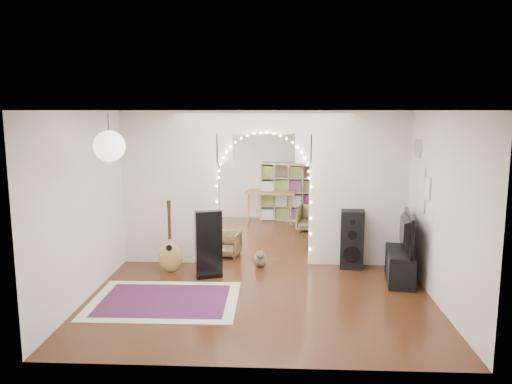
{
  "coord_description": "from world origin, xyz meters",
  "views": [
    {
      "loc": [
        0.27,
        -8.67,
        2.7
      ],
      "look_at": [
        -0.15,
        0.3,
        1.23
      ],
      "focal_mm": 35.0,
      "sensor_mm": 36.0,
      "label": 1
    }
  ],
  "objects_px": {
    "acoustic_guitar": "(170,246)",
    "media_console": "(400,266)",
    "dining_table": "(272,193)",
    "dining_chair_right": "(311,219)",
    "dining_chair_left": "(226,244)",
    "floor_speaker": "(352,239)",
    "bookcase": "(288,192)"
  },
  "relations": [
    {
      "from": "dining_table",
      "to": "floor_speaker",
      "type": "bearing_deg",
      "value": -60.04
    },
    {
      "from": "bookcase",
      "to": "dining_table",
      "type": "bearing_deg",
      "value": -152.85
    },
    {
      "from": "acoustic_guitar",
      "to": "media_console",
      "type": "bearing_deg",
      "value": -1.3
    },
    {
      "from": "media_console",
      "to": "dining_chair_left",
      "type": "bearing_deg",
      "value": 164.75
    },
    {
      "from": "floor_speaker",
      "to": "dining_chair_right",
      "type": "height_order",
      "value": "floor_speaker"
    },
    {
      "from": "dining_chair_left",
      "to": "dining_table",
      "type": "bearing_deg",
      "value": 85.16
    },
    {
      "from": "acoustic_guitar",
      "to": "bookcase",
      "type": "distance_m",
      "value": 4.62
    },
    {
      "from": "floor_speaker",
      "to": "acoustic_guitar",
      "type": "bearing_deg",
      "value": -166.31
    },
    {
      "from": "media_console",
      "to": "dining_chair_left",
      "type": "xyz_separation_m",
      "value": [
        -2.91,
        1.27,
        -0.02
      ]
    },
    {
      "from": "bookcase",
      "to": "floor_speaker",
      "type": "bearing_deg",
      "value": -58.56
    },
    {
      "from": "acoustic_guitar",
      "to": "dining_chair_left",
      "type": "relative_size",
      "value": 2.05
    },
    {
      "from": "dining_chair_left",
      "to": "dining_chair_right",
      "type": "xyz_separation_m",
      "value": [
        1.72,
        2.06,
        0.05
      ]
    },
    {
      "from": "media_console",
      "to": "dining_chair_left",
      "type": "distance_m",
      "value": 3.18
    },
    {
      "from": "acoustic_guitar",
      "to": "dining_table",
      "type": "relative_size",
      "value": 0.8
    },
    {
      "from": "acoustic_guitar",
      "to": "dining_chair_left",
      "type": "xyz_separation_m",
      "value": [
        0.84,
        0.98,
        -0.22
      ]
    },
    {
      "from": "floor_speaker",
      "to": "dining_chair_right",
      "type": "bearing_deg",
      "value": 107.9
    },
    {
      "from": "media_console",
      "to": "dining_chair_left",
      "type": "relative_size",
      "value": 1.96
    },
    {
      "from": "acoustic_guitar",
      "to": "media_console",
      "type": "relative_size",
      "value": 1.04
    },
    {
      "from": "acoustic_guitar",
      "to": "dining_chair_left",
      "type": "bearing_deg",
      "value": 52.41
    },
    {
      "from": "dining_table",
      "to": "dining_chair_right",
      "type": "relative_size",
      "value": 2.1
    },
    {
      "from": "acoustic_guitar",
      "to": "dining_table",
      "type": "height_order",
      "value": "acoustic_guitar"
    },
    {
      "from": "floor_speaker",
      "to": "dining_chair_left",
      "type": "height_order",
      "value": "floor_speaker"
    },
    {
      "from": "acoustic_guitar",
      "to": "media_console",
      "type": "height_order",
      "value": "acoustic_guitar"
    },
    {
      "from": "bookcase",
      "to": "dining_chair_right",
      "type": "bearing_deg",
      "value": -48.92
    },
    {
      "from": "dining_chair_right",
      "to": "acoustic_guitar",
      "type": "bearing_deg",
      "value": -115.13
    },
    {
      "from": "dining_table",
      "to": "acoustic_guitar",
      "type": "bearing_deg",
      "value": -103.58
    },
    {
      "from": "dining_chair_left",
      "to": "dining_chair_right",
      "type": "distance_m",
      "value": 2.68
    },
    {
      "from": "dining_table",
      "to": "dining_chair_right",
      "type": "distance_m",
      "value": 1.42
    },
    {
      "from": "dining_table",
      "to": "dining_chair_right",
      "type": "xyz_separation_m",
      "value": [
        0.92,
        -1.01,
        -0.4
      ]
    },
    {
      "from": "dining_chair_left",
      "to": "dining_chair_right",
      "type": "bearing_deg",
      "value": 59.95
    },
    {
      "from": "floor_speaker",
      "to": "dining_table",
      "type": "height_order",
      "value": "floor_speaker"
    },
    {
      "from": "bookcase",
      "to": "dining_chair_right",
      "type": "xyz_separation_m",
      "value": [
        0.51,
        -1.09,
        -0.43
      ]
    }
  ]
}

